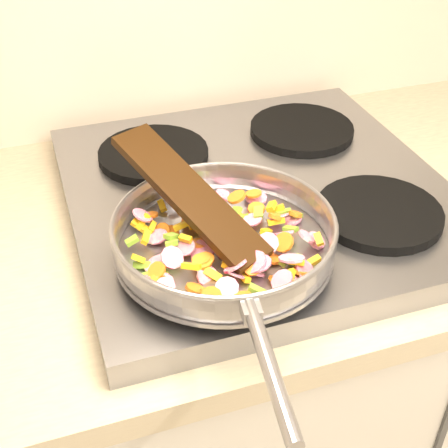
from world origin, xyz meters
name	(u,v)px	position (x,y,z in m)	size (l,w,h in m)	color
cooktop	(258,196)	(-0.70, 1.67, 0.92)	(0.60, 0.60, 0.04)	#939399
grate_fl	(200,250)	(-0.84, 1.52, 0.95)	(0.19, 0.19, 0.02)	black
grate_fr	(379,213)	(-0.56, 1.52, 0.95)	(0.19, 0.19, 0.02)	black
grate_bl	(153,154)	(-0.84, 1.81, 0.95)	(0.19, 0.19, 0.02)	black
grate_br	(302,130)	(-0.56, 1.81, 0.95)	(0.19, 0.19, 0.02)	black
saute_pan	(224,235)	(-0.81, 1.50, 0.98)	(0.33, 0.50, 0.05)	#9E9EA5
vegetable_heap	(227,245)	(-0.81, 1.49, 0.97)	(0.26, 0.26, 0.05)	orange
wooden_spatula	(189,194)	(-0.85, 1.56, 1.02)	(0.27, 0.06, 0.01)	black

